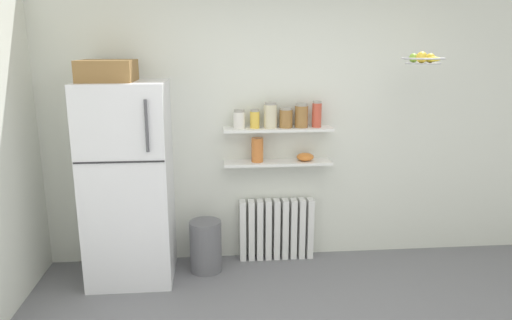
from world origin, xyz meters
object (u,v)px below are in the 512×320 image
(storage_jar_0, at_px, (239,119))
(radiator, at_px, (276,229))
(refrigerator, at_px, (128,179))
(hanging_fruit_basket, at_px, (423,59))
(storage_jar_5, at_px, (317,114))
(storage_jar_1, at_px, (255,119))
(shelf_bowl, at_px, (305,157))
(storage_jar_3, at_px, (286,118))
(storage_jar_2, at_px, (270,115))
(storage_jar_4, at_px, (301,116))
(vase, at_px, (257,150))
(trash_bin, at_px, (206,246))

(storage_jar_0, bearing_deg, radiator, 4.93)
(refrigerator, relative_size, hanging_fruit_basket, 5.54)
(storage_jar_5, distance_m, hanging_fruit_basket, 0.99)
(refrigerator, relative_size, storage_jar_5, 7.97)
(storage_jar_1, xyz_separation_m, shelf_bowl, (0.46, -0.00, -0.36))
(refrigerator, distance_m, storage_jar_5, 1.74)
(storage_jar_1, relative_size, storage_jar_3, 0.93)
(storage_jar_0, height_order, shelf_bowl, storage_jar_0)
(refrigerator, distance_m, storage_jar_0, 1.08)
(radiator, xyz_separation_m, hanging_fruit_basket, (1.11, -0.42, 1.59))
(storage_jar_1, bearing_deg, hanging_fruit_basket, -16.60)
(storage_jar_2, bearing_deg, storage_jar_1, 180.00)
(storage_jar_4, bearing_deg, storage_jar_0, 180.00)
(radiator, height_order, hanging_fruit_basket, hanging_fruit_basket)
(radiator, bearing_deg, refrigerator, -169.62)
(refrigerator, height_order, storage_jar_1, refrigerator)
(storage_jar_1, relative_size, shelf_bowl, 1.07)
(refrigerator, xyz_separation_m, radiator, (1.30, 0.24, -0.60))
(radiator, bearing_deg, storage_jar_4, -8.19)
(refrigerator, distance_m, storage_jar_3, 1.47)
(refrigerator, bearing_deg, storage_jar_4, 7.86)
(storage_jar_0, height_order, storage_jar_2, storage_jar_2)
(storage_jar_4, relative_size, hanging_fruit_basket, 0.63)
(storage_jar_2, height_order, vase, storage_jar_2)
(radiator, height_order, trash_bin, radiator)
(radiator, relative_size, storage_jar_4, 3.29)
(storage_jar_4, bearing_deg, trash_bin, -169.20)
(storage_jar_3, height_order, shelf_bowl, storage_jar_3)
(shelf_bowl, relative_size, trash_bin, 0.33)
(radiator, relative_size, vase, 3.18)
(storage_jar_4, bearing_deg, vase, 180.00)
(radiator, bearing_deg, storage_jar_5, -4.93)
(refrigerator, height_order, storage_jar_5, refrigerator)
(storage_jar_1, bearing_deg, radiator, 8.19)
(storage_jar_0, relative_size, storage_jar_4, 0.78)
(storage_jar_3, height_order, trash_bin, storage_jar_3)
(storage_jar_0, distance_m, hanging_fruit_basket, 1.60)
(shelf_bowl, distance_m, trash_bin, 1.21)
(radiator, height_order, storage_jar_0, storage_jar_0)
(radiator, relative_size, storage_jar_1, 4.17)
(storage_jar_0, xyz_separation_m, hanging_fruit_basket, (1.46, -0.39, 0.53))
(storage_jar_1, relative_size, hanging_fruit_basket, 0.50)
(shelf_bowl, bearing_deg, vase, 180.00)
(storage_jar_1, distance_m, storage_jar_5, 0.56)
(storage_jar_3, relative_size, hanging_fruit_basket, 0.53)
(vase, distance_m, shelf_bowl, 0.44)
(storage_jar_0, relative_size, storage_jar_5, 0.70)
(storage_jar_0, distance_m, storage_jar_5, 0.70)
(storage_jar_0, height_order, vase, storage_jar_0)
(radiator, distance_m, storage_jar_1, 1.08)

